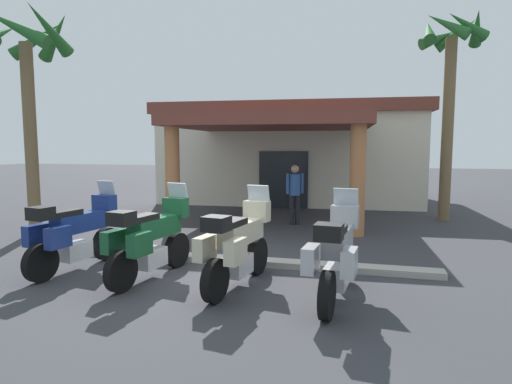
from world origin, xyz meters
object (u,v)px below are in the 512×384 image
object	(u,v)px
motorcycle_blue	(75,233)
palm_tree_near_portico	(450,69)
pedestrian	(295,190)
motorcycle_green	(150,239)
palm_tree_roadside	(26,64)
motel_building	(292,152)
motorcycle_silver	(337,255)
motorcycle_cream	(238,245)

from	to	relation	value
motorcycle_blue	palm_tree_near_portico	bearing A→B (deg)	-35.80
pedestrian	palm_tree_near_portico	distance (m)	5.91
motorcycle_green	palm_tree_roadside	size ratio (longest dim) A/B	0.38
motel_building	motorcycle_silver	distance (m)	12.45
motel_building	palm_tree_near_portico	bearing A→B (deg)	-40.92
motorcycle_blue	palm_tree_roadside	bearing A→B (deg)	60.01
motorcycle_green	palm_tree_near_portico	bearing A→B (deg)	-28.63
pedestrian	palm_tree_roadside	distance (m)	7.81
motorcycle_green	motorcycle_silver	distance (m)	3.20
motorcycle_silver	palm_tree_roadside	distance (m)	9.31
motel_building	motorcycle_silver	bearing A→B (deg)	-80.55
motorcycle_cream	palm_tree_roadside	world-z (taller)	palm_tree_roadside
pedestrian	palm_tree_near_portico	bearing A→B (deg)	83.79
motorcycle_blue	pedestrian	distance (m)	6.48
motorcycle_green	motorcycle_silver	world-z (taller)	same
motorcycle_blue	pedestrian	world-z (taller)	pedestrian
motorcycle_cream	motel_building	bearing A→B (deg)	14.66
motorcycle_cream	motorcycle_silver	world-z (taller)	same
palm_tree_near_portico	motorcycle_cream	bearing A→B (deg)	-119.90
motorcycle_silver	motorcycle_green	bearing A→B (deg)	90.24
motorcycle_blue	palm_tree_roadside	world-z (taller)	palm_tree_roadside
motorcycle_blue	palm_tree_near_portico	xyz separation A→B (m)	(7.56, 7.42, 3.88)
motel_building	palm_tree_roadside	size ratio (longest dim) A/B	2.02
motorcycle_blue	motorcycle_green	bearing A→B (deg)	-84.71
motorcycle_cream	palm_tree_roadside	size ratio (longest dim) A/B	0.38
palm_tree_roadside	motorcycle_cream	bearing A→B (deg)	-24.20
motel_building	motorcycle_cream	xyz separation A→B (m)	(1.05, -11.87, -1.33)
motorcycle_blue	palm_tree_roadside	xyz separation A→B (m)	(-3.22, 2.67, 3.64)
motorcycle_cream	motorcycle_silver	distance (m)	1.61
motel_building	motorcycle_green	xyz separation A→B (m)	(-0.55, -11.79, -1.33)
motorcycle_green	pedestrian	world-z (taller)	pedestrian
motorcycle_green	palm_tree_near_portico	size ratio (longest dim) A/B	0.35
motel_building	motorcycle_blue	world-z (taller)	motel_building
motel_building	pedestrian	size ratio (longest dim) A/B	6.67
motorcycle_green	motorcycle_silver	size ratio (longest dim) A/B	0.99
motorcycle_green	palm_tree_near_portico	distance (m)	10.37
motorcycle_cream	palm_tree_near_portico	xyz separation A→B (m)	(4.38, 7.62, 3.88)
motorcycle_green	palm_tree_near_portico	xyz separation A→B (m)	(5.97, 7.54, 3.88)
motorcycle_silver	motel_building	bearing A→B (deg)	17.92
motorcycle_green	motorcycle_cream	size ratio (longest dim) A/B	1.00
motel_building	palm_tree_near_portico	distance (m)	7.35
motel_building	motorcycle_blue	distance (m)	11.94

